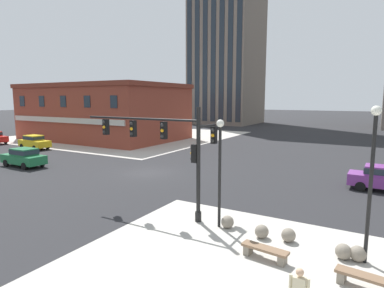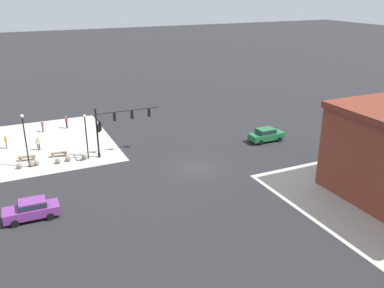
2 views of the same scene
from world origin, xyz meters
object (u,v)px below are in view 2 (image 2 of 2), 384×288
object	(u,v)px
bollard_sphere_curb_c	(58,161)
bench_near_signal	(59,154)
bench_mid_block	(27,158)
car_main_northbound_far	(32,209)
bollard_sphere_curb_a	(85,157)
pedestrian_near_bench	(6,141)
bollard_sphere_curb_f	(19,166)
pedestrian_with_bag	(42,126)
pedestrian_at_curb	(38,143)
bollard_sphere_curb_d	(36,163)
traffic_signal_main	(113,124)
bollard_sphere_curb_e	(32,164)
car_main_southbound_far	(266,134)
street_lamp_corner_near	(86,131)
car_main_southbound_near	(362,142)
bollard_sphere_curb_b	(68,159)
street_lamp_mid_sidewalk	(25,135)
pedestrian_walking_east	(66,121)

from	to	relation	value
bollard_sphere_curb_c	bench_near_signal	world-z (taller)	bollard_sphere_curb_c
bench_mid_block	car_main_northbound_far	bearing A→B (deg)	87.50
bollard_sphere_curb_a	pedestrian_near_bench	xyz separation A→B (m)	(7.76, -7.26, 0.65)
bollard_sphere_curb_f	pedestrian_with_bag	world-z (taller)	pedestrian_with_bag
pedestrian_at_curb	bollard_sphere_curb_f	bearing A→B (deg)	62.45
bollard_sphere_curb_d	bench_mid_block	bearing A→B (deg)	-66.30
traffic_signal_main	bollard_sphere_curb_a	world-z (taller)	traffic_signal_main
bollard_sphere_curb_e	car_main_southbound_far	distance (m)	27.52
pedestrian_near_bench	car_main_southbound_far	world-z (taller)	car_main_southbound_far
bench_mid_block	street_lamp_corner_near	xyz separation A→B (m)	(-6.28, 2.31, 2.93)
pedestrian_at_curb	car_main_southbound_near	size ratio (longest dim) A/B	0.36
bench_mid_block	bollard_sphere_curb_e	bearing A→B (deg)	99.36
bollard_sphere_curb_f	bench_mid_block	size ratio (longest dim) A/B	0.33
traffic_signal_main	bollard_sphere_curb_c	world-z (taller)	traffic_signal_main
bollard_sphere_curb_a	pedestrian_with_bag	world-z (taller)	pedestrian_with_bag
bollard_sphere_curb_b	car_main_northbound_far	world-z (taller)	car_main_northbound_far
bollard_sphere_curb_d	bollard_sphere_curb_e	xyz separation A→B (m)	(0.49, 0.08, 0.00)
pedestrian_with_bag	street_lamp_mid_sidewalk	bearing A→B (deg)	76.88
car_main_southbound_near	bollard_sphere_curb_c	bearing A→B (deg)	-17.79
pedestrian_with_bag	bollard_sphere_curb_c	bearing A→B (deg)	91.35
car_main_northbound_far	street_lamp_corner_near	bearing A→B (deg)	-122.05
bollard_sphere_curb_a	street_lamp_corner_near	distance (m)	2.98
pedestrian_near_bench	pedestrian_walking_east	distance (m)	9.09
traffic_signal_main	pedestrian_walking_east	distance (m)	12.97
car_main_northbound_far	car_main_southbound_near	bearing A→B (deg)	-179.58
car_main_southbound_far	bollard_sphere_curb_c	bearing A→B (deg)	-8.65
pedestrian_walking_east	car_main_southbound_near	bearing A→B (deg)	143.39
bench_mid_block	car_main_southbound_far	xyz separation A→B (m)	(-27.52, 6.03, 0.59)
bollard_sphere_curb_c	car_main_southbound_far	distance (m)	24.81
pedestrian_near_bench	car_main_northbound_far	world-z (taller)	car_main_northbound_far
bollard_sphere_curb_f	bench_near_signal	distance (m)	4.61
bollard_sphere_curb_a	pedestrian_walking_east	xyz separation A→B (m)	(0.01, -12.01, 0.71)
bollard_sphere_curb_b	street_lamp_mid_sidewalk	world-z (taller)	street_lamp_mid_sidewalk
bollard_sphere_curb_b	car_main_southbound_near	size ratio (longest dim) A/B	0.13
bollard_sphere_curb_f	bollard_sphere_curb_b	bearing A→B (deg)	178.22
bench_near_signal	bench_mid_block	distance (m)	3.41
bench_near_signal	bollard_sphere_curb_e	bearing A→B (deg)	27.84
pedestrian_near_bench	pedestrian_at_curb	xyz separation A→B (m)	(-3.42, 2.18, -0.04)
pedestrian_with_bag	car_main_southbound_near	size ratio (longest dim) A/B	0.35
bollard_sphere_curb_d	street_lamp_mid_sidewalk	size ratio (longest dim) A/B	0.10
street_lamp_corner_near	street_lamp_mid_sidewalk	size ratio (longest dim) A/B	0.88
bollard_sphere_curb_a	bench_near_signal	world-z (taller)	bollard_sphere_curb_a
bench_mid_block	car_main_northbound_far	world-z (taller)	car_main_northbound_far
bollard_sphere_curb_c	pedestrian_walking_east	bearing A→B (deg)	-103.50
traffic_signal_main	pedestrian_near_bench	bearing A→B (deg)	-33.92
bollard_sphere_curb_d	bollard_sphere_curb_f	world-z (taller)	same
bollard_sphere_curb_a	pedestrian_near_bench	bearing A→B (deg)	-43.09
pedestrian_walking_east	pedestrian_near_bench	bearing A→B (deg)	31.49
pedestrian_at_curb	bollard_sphere_curb_e	bearing A→B (deg)	75.34
street_lamp_corner_near	street_lamp_mid_sidewalk	bearing A→B (deg)	-3.33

